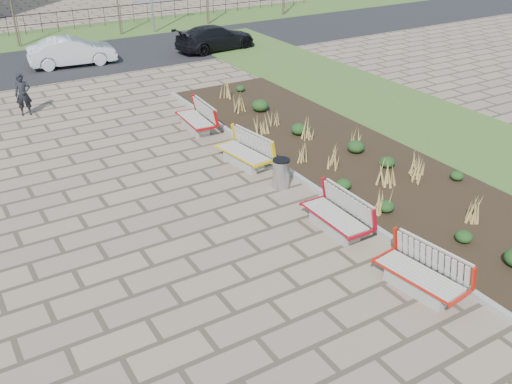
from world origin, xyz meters
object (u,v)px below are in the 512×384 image
bench_c (243,151)px  car_black (215,38)px  bench_a (420,273)px  litter_bin (281,174)px  bench_b (335,214)px  car_silver (72,51)px  pedestrian (23,95)px  bench_d (195,118)px

bench_c → car_black: bearing=58.0°
bench_a → litter_bin: size_ratio=2.36×
bench_b → bench_a: bearing=-89.8°
bench_c → car_silver: bearing=87.7°
bench_b → litter_bin: 2.81m
car_black → bench_c: bearing=150.0°
bench_c → pedestrian: bearing=112.6°
bench_a → litter_bin: (0.19, 5.78, -0.06)m
pedestrian → car_black: pedestrian is taller
pedestrian → bench_b: bearing=-56.8°
car_silver → car_black: size_ratio=0.92×
bench_d → litter_bin: size_ratio=2.36×
bench_d → litter_bin: (0.19, -5.47, -0.06)m
bench_d → pedestrian: bearing=138.6°
bench_a → car_silver: car_silver is taller
car_silver → bench_c: bearing=-168.3°
car_silver → car_black: bearing=-90.7°
bench_c → bench_d: bearing=82.3°
bench_b → bench_d: bearing=90.2°
bench_a → pedestrian: size_ratio=1.26×
litter_bin → pedestrian: 11.68m
bench_d → litter_bin: bearing=-84.6°
bench_b → car_black: 19.59m
bench_d → car_black: car_black is taller
litter_bin → pedestrian: (-5.19, 10.45, 0.39)m
pedestrian → bench_a: bearing=-60.4°
litter_bin → bench_b: bearing=-93.8°
bench_c → bench_b: bearing=-97.7°
car_silver → car_black: car_silver is taller
bench_a → pedestrian: bearing=99.1°
bench_d → car_silver: size_ratio=0.49×
bench_c → car_black: (6.25, 13.83, 0.19)m
bench_c → car_black: 15.18m
bench_a → car_black: 22.43m
bench_b → pedestrian: size_ratio=1.26×
bench_c → car_silver: (-1.41, 14.76, 0.22)m
bench_a → bench_b: same height
bench_a → pedestrian: (-5.00, 16.24, 0.33)m
bench_b → bench_d: size_ratio=1.00×
bench_c → bench_d: (0.00, 3.55, 0.00)m
litter_bin → pedestrian: size_ratio=0.53×
car_black → litter_bin: bearing=153.3°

